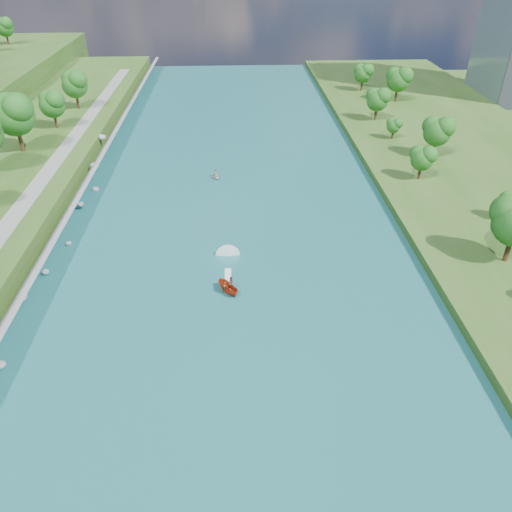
{
  "coord_description": "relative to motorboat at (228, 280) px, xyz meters",
  "views": [
    {
      "loc": [
        1.18,
        -46.0,
        39.8
      ],
      "look_at": [
        3.88,
        11.36,
        2.5
      ],
      "focal_mm": 35.0,
      "sensor_mm": 36.0,
      "label": 1
    }
  ],
  "objects": [
    {
      "name": "motorboat",
      "position": [
        0.0,
        0.0,
        0.0
      ],
      "size": [
        3.6,
        18.73,
        2.16
      ],
      "rotation": [
        0.0,
        0.0,
        3.76
      ],
      "color": "#A8290D",
      "rests_on": "river_water"
    },
    {
      "name": "raft",
      "position": [
        -2.35,
        34.74,
        -0.25
      ],
      "size": [
        2.98,
        3.41,
        1.69
      ],
      "rotation": [
        0.0,
        0.0,
        0.4
      ],
      "color": "#9C9EA4",
      "rests_on": "river_water"
    },
    {
      "name": "river_water",
      "position": [
        0.04,
        11.65,
        -0.67
      ],
      "size": [
        55.0,
        240.0,
        0.1
      ],
      "primitive_type": "cube",
      "color": "#1B6166",
      "rests_on": "ground"
    },
    {
      "name": "riverside_path",
      "position": [
        -32.46,
        11.65,
        2.83
      ],
      "size": [
        3.0,
        200.0,
        0.1
      ],
      "primitive_type": "cube",
      "color": "gray",
      "rests_on": "berm_west"
    },
    {
      "name": "ground",
      "position": [
        0.04,
        -8.35,
        -0.72
      ],
      "size": [
        260.0,
        260.0,
        0.0
      ],
      "primitive_type": "plane",
      "color": "#2D5119",
      "rests_on": "ground"
    },
    {
      "name": "trees_east",
      "position": [
        39.79,
        21.28,
        5.69
      ],
      "size": [
        15.36,
        142.87,
        11.59
      ],
      "color": "#1E5416",
      "rests_on": "berm_east"
    },
    {
      "name": "riprap_bank",
      "position": [
        -25.81,
        10.86,
        1.08
      ],
      "size": [
        4.0,
        236.0,
        4.05
      ],
      "color": "slate",
      "rests_on": "ground"
    }
  ]
}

